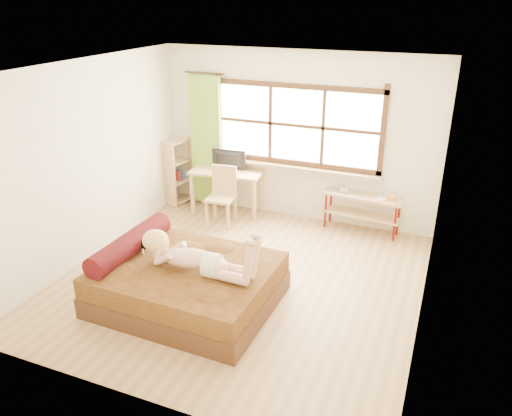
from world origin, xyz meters
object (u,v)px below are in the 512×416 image
at_px(kitten, 139,242).
at_px(desk, 227,176).
at_px(pipe_shelf, 363,205).
at_px(chair, 222,192).
at_px(bookshelf, 179,171).
at_px(woman, 194,247).
at_px(bed, 184,282).

height_order(kitten, desk, kitten).
xyz_separation_m(kitten, pipe_shelf, (2.27, 2.67, -0.19)).
bearing_deg(chair, bookshelf, 151.88).
bearing_deg(woman, desk, 109.39).
height_order(bed, pipe_shelf, bed).
bearing_deg(bookshelf, bed, -45.88).
bearing_deg(chair, desk, 99.11).
height_order(kitten, chair, chair).
bearing_deg(desk, kitten, -95.11).
relative_size(bed, pipe_shelf, 1.71).
bearing_deg(woman, bookshelf, 125.09).
distance_m(bed, chair, 2.37).
xyz_separation_m(desk, pipe_shelf, (2.27, 0.12, -0.21)).
bearing_deg(woman, bed, 167.16).
bearing_deg(kitten, pipe_shelf, 51.13).
bearing_deg(woman, chair, 109.95).
relative_size(pipe_shelf, bookshelf, 1.05).
distance_m(pipe_shelf, bookshelf, 3.25).
relative_size(kitten, desk, 0.25).
height_order(desk, bookshelf, bookshelf).
distance_m(chair, bookshelf, 1.17).
relative_size(desk, pipe_shelf, 1.01).
bearing_deg(desk, bookshelf, 169.59).
bearing_deg(bookshelf, woman, -43.40).
xyz_separation_m(bed, chair, (-0.58, 2.28, 0.24)).
height_order(bed, bookshelf, bookshelf).
distance_m(woman, bookshelf, 3.36).
xyz_separation_m(bed, kitten, (-0.67, 0.10, 0.35)).
height_order(woman, pipe_shelf, woman).
height_order(chair, pipe_shelf, chair).
bearing_deg(bookshelf, pipe_shelf, 13.53).
xyz_separation_m(woman, pipe_shelf, (1.40, 2.82, -0.38)).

